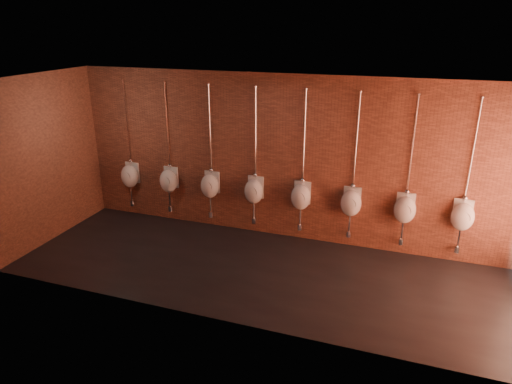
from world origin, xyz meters
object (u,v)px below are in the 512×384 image
urinal_2 (210,185)px  urinal_4 (301,196)px  urinal_1 (169,180)px  urinal_5 (351,202)px  urinal_7 (463,216)px  urinal_6 (405,209)px  urinal_3 (254,190)px  urinal_0 (130,175)px

urinal_2 → urinal_4: (1.90, 0.00, 0.00)m
urinal_1 → urinal_5: (3.80, 0.00, 0.00)m
urinal_7 → urinal_6: bearing=180.0°
urinal_2 → urinal_3: 0.95m
urinal_0 → urinal_7: bearing=0.0°
urinal_2 → urinal_3: bearing=0.0°
urinal_2 → urinal_3: size_ratio=1.00×
urinal_2 → urinal_6: (3.80, 0.00, 0.00)m
urinal_0 → urinal_4: same height
urinal_0 → urinal_6: 5.70m
urinal_1 → urinal_5: bearing=0.0°
urinal_2 → urinal_5: size_ratio=1.00×
urinal_4 → urinal_6: bearing=0.0°
urinal_7 → urinal_0: bearing=180.0°
urinal_1 → urinal_5: size_ratio=1.00×
urinal_2 → urinal_3: same height
urinal_6 → urinal_2: bearing=180.0°
urinal_0 → urinal_1: bearing=0.0°
urinal_3 → urinal_6: (2.85, 0.00, 0.00)m
urinal_0 → urinal_2: bearing=0.0°
urinal_3 → urinal_4: (0.95, 0.00, 0.00)m
urinal_7 → urinal_4: bearing=180.0°
urinal_4 → urinal_7: 2.85m
urinal_2 → urinal_4: same height
urinal_3 → urinal_0: bearing=180.0°
urinal_2 → urinal_7: same height
urinal_3 → urinal_5: 1.90m
urinal_2 → urinal_6: same height
urinal_1 → urinal_2: 0.95m
urinal_0 → urinal_1: 0.95m
urinal_1 → urinal_6: (4.75, 0.00, 0.00)m
urinal_2 → urinal_7: bearing=0.0°
urinal_6 → urinal_0: bearing=180.0°
urinal_6 → urinal_7: 0.95m
urinal_2 → urinal_3: (0.95, 0.00, 0.00)m
urinal_0 → urinal_2: size_ratio=1.00×
urinal_1 → urinal_4: 2.85m
urinal_0 → urinal_3: 2.85m
urinal_0 → urinal_3: bearing=0.0°
urinal_1 → urinal_4: same height
urinal_5 → urinal_7: same height
urinal_0 → urinal_2: 1.90m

